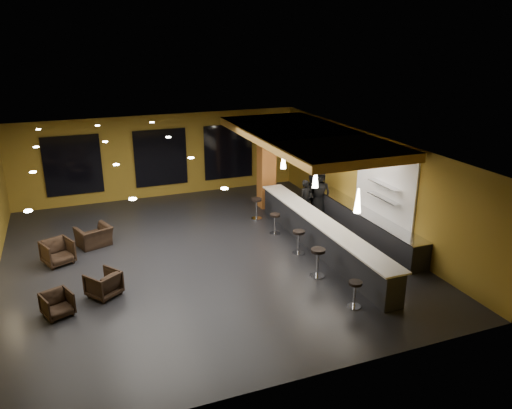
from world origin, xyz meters
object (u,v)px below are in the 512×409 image
object	(u,v)px
armchair_c	(58,252)
bar_counter	(320,236)
pendant_2	(283,159)
bar_stool_4	(257,206)
prep_counter	(365,224)
staff_a	(306,200)
column	(266,165)
armchair_a	(57,304)
staff_c	(319,193)
bar_stool_0	(355,291)
pendant_0	(358,201)
staff_b	(313,194)
armchair_b	(103,284)
bar_stool_1	(318,259)
bar_stool_2	(299,239)
armchair_d	(94,236)
bar_stool_3	(275,221)
pendant_1	(315,177)

from	to	relation	value
armchair_c	bar_counter	bearing A→B (deg)	-37.73
pendant_2	bar_stool_4	bearing A→B (deg)	154.83
prep_counter	staff_a	size ratio (longest dim) A/B	3.93
column	armchair_a	bearing A→B (deg)	-144.51
bar_counter	column	xyz separation A→B (m)	(0.00, 4.60, 1.25)
pendant_2	staff_c	world-z (taller)	pendant_2
bar_stool_0	armchair_c	bearing A→B (deg)	142.27
staff_c	bar_stool_4	world-z (taller)	staff_c
pendant_0	staff_c	size ratio (longest dim) A/B	0.40
prep_counter	armchair_c	distance (m)	10.05
staff_b	armchair_b	xyz separation A→B (m)	(-8.20, -3.73, -0.42)
bar_stool_1	pendant_2	bearing A→B (deg)	78.43
pendant_0	staff_c	bearing A→B (deg)	72.98
armchair_c	bar_stool_2	world-z (taller)	bar_stool_2
staff_c	armchair_a	distance (m)	10.36
prep_counter	armchair_a	world-z (taller)	prep_counter
bar_stool_2	staff_a	bearing A→B (deg)	59.36
bar_stool_0	bar_stool_2	distance (m)	3.48
column	pendant_0	size ratio (longest dim) A/B	5.00
staff_c	armchair_d	xyz separation A→B (m)	(-8.33, 0.07, -0.55)
armchair_a	bar_stool_1	bearing A→B (deg)	-25.45
bar_stool_4	prep_counter	bearing A→B (deg)	-45.30
bar_stool_0	pendant_0	bearing A→B (deg)	59.60
armchair_d	bar_stool_1	xyz separation A→B (m)	(5.87, -4.62, 0.22)
pendant_0	bar_stool_3	world-z (taller)	pendant_0
bar_stool_4	bar_stool_2	bearing A→B (deg)	-87.89
pendant_0	pendant_1	distance (m)	2.50
prep_counter	pendant_2	size ratio (longest dim) A/B	8.57
armchair_d	staff_b	bearing A→B (deg)	161.23
pendant_0	pendant_2	bearing A→B (deg)	90.00
bar_stool_0	bar_stool_2	bearing A→B (deg)	88.56
armchair_a	bar_stool_3	xyz separation A→B (m)	(7.18, 2.92, 0.15)
armchair_b	bar_stool_1	world-z (taller)	bar_stool_1
pendant_1	bar_stool_3	size ratio (longest dim) A/B	0.96
armchair_d	bar_stool_2	size ratio (longest dim) A/B	1.32
column	bar_stool_1	bearing A→B (deg)	-98.63
bar_stool_1	bar_stool_2	distance (m)	1.63
bar_stool_1	bar_stool_4	size ratio (longest dim) A/B	1.07
armchair_b	bar_stool_1	bearing A→B (deg)	134.10
armchair_a	bar_stool_0	bearing A→B (deg)	-39.69
staff_a	armchair_d	size ratio (longest dim) A/B	1.48
staff_c	armchair_b	bearing A→B (deg)	-134.20
bar_counter	prep_counter	bearing A→B (deg)	14.04
bar_counter	bar_stool_1	xyz separation A→B (m)	(-0.94, -1.58, 0.05)
armchair_c	bar_stool_3	size ratio (longest dim) A/B	1.14
staff_a	bar_stool_2	bearing A→B (deg)	-135.82
column	pendant_2	world-z (taller)	column
staff_b	armchair_b	bearing A→B (deg)	-149.08
armchair_b	bar_counter	bearing A→B (deg)	148.74
armchair_a	staff_c	bearing A→B (deg)	1.63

